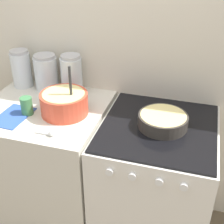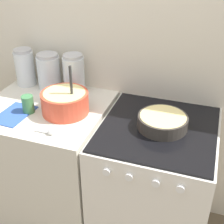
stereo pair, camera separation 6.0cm
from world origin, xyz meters
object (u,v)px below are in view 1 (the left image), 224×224
stove (153,186)px  storage_jar_middle (46,75)px  baking_pan (163,120)px  storage_jar_left (22,71)px  storage_jar_right (72,77)px  mixing_bowl (64,102)px  tin_can (27,106)px

stove → storage_jar_middle: 1.01m
baking_pan → storage_jar_middle: size_ratio=1.12×
storage_jar_left → storage_jar_right: size_ratio=0.98×
mixing_bowl → storage_jar_right: bearing=103.3°
baking_pan → storage_jar_left: storage_jar_left is taller
mixing_bowl → storage_jar_left: mixing_bowl is taller
baking_pan → storage_jar_right: size_ratio=1.05×
baking_pan → storage_jar_left: bearing=166.2°
mixing_bowl → storage_jar_middle: mixing_bowl is taller
mixing_bowl → tin_can: mixing_bowl is taller
storage_jar_left → storage_jar_middle: bearing=0.0°
stove → storage_jar_right: size_ratio=3.45×
mixing_bowl → storage_jar_right: mixing_bowl is taller
storage_jar_right → storage_jar_middle: bearing=180.0°
stove → mixing_bowl: bearing=-178.1°
storage_jar_middle → tin_can: storage_jar_middle is taller
stove → mixing_bowl: (-0.56, -0.02, 0.53)m
storage_jar_left → tin_can: bearing=-56.5°
storage_jar_left → tin_can: (0.22, -0.34, -0.06)m
storage_jar_left → stove: bearing=-14.1°
stove → storage_jar_left: storage_jar_left is taller
storage_jar_right → stove: bearing=-21.8°
stove → mixing_bowl: size_ratio=2.97×
stove → storage_jar_middle: bearing=162.8°
storage_jar_right → baking_pan: bearing=-21.1°
storage_jar_right → tin_can: storage_jar_right is taller
stove → storage_jar_left: (-0.99, 0.25, 0.56)m
storage_jar_middle → tin_can: bearing=-83.4°
stove → tin_can: bearing=-173.4°
stove → tin_can: size_ratio=8.43×
baking_pan → storage_jar_left: 1.04m
stove → mixing_bowl: 0.77m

